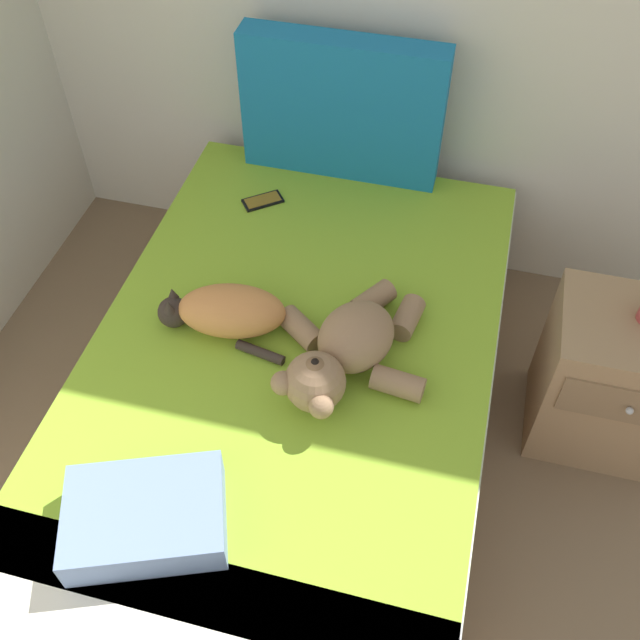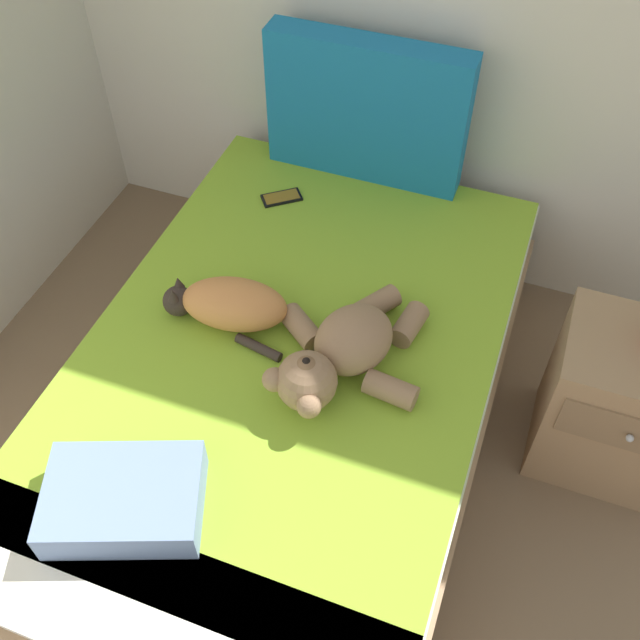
# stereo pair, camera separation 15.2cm
# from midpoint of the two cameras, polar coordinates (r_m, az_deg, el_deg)

# --- Properties ---
(bed) EXTENTS (1.30, 2.03, 0.51)m
(bed) POSITION_cam_midpoint_polar(r_m,az_deg,el_deg) (2.49, -3.99, -6.31)
(bed) COLOR #9E7A56
(bed) RESTS_ON ground_plane
(patterned_cushion) EXTENTS (0.75, 0.12, 0.54)m
(patterned_cushion) POSITION_cam_midpoint_polar(r_m,az_deg,el_deg) (2.78, 0.10, 16.16)
(patterned_cushion) COLOR #1972AD
(patterned_cushion) RESTS_ON bed
(cat) EXTENTS (0.44, 0.24, 0.15)m
(cat) POSITION_cam_midpoint_polar(r_m,az_deg,el_deg) (2.31, -9.26, 0.59)
(cat) COLOR #D18447
(cat) RESTS_ON bed
(teddy_bear) EXTENTS (0.50, 0.60, 0.19)m
(teddy_bear) POSITION_cam_midpoint_polar(r_m,az_deg,el_deg) (2.17, -0.06, -2.49)
(teddy_bear) COLOR #937051
(teddy_bear) RESTS_ON bed
(cell_phone) EXTENTS (0.16, 0.15, 0.01)m
(cell_phone) POSITION_cam_midpoint_polar(r_m,az_deg,el_deg) (2.79, -6.08, 9.21)
(cell_phone) COLOR black
(cell_phone) RESTS_ON bed
(throw_pillow) EXTENTS (0.47, 0.41, 0.11)m
(throw_pillow) POSITION_cam_midpoint_polar(r_m,az_deg,el_deg) (1.99, -15.70, -14.69)
(throw_pillow) COLOR #728CB7
(throw_pillow) RESTS_ON bed
(nightstand) EXTENTS (0.50, 0.43, 0.57)m
(nightstand) POSITION_cam_midpoint_polar(r_m,az_deg,el_deg) (2.66, 20.66, -4.47)
(nightstand) COLOR #9E7A56
(nightstand) RESTS_ON ground_plane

